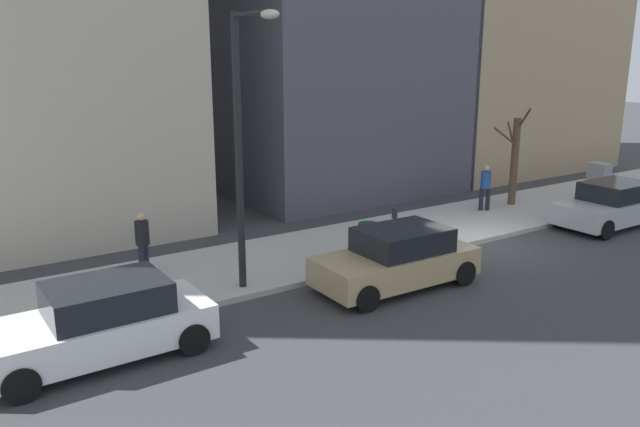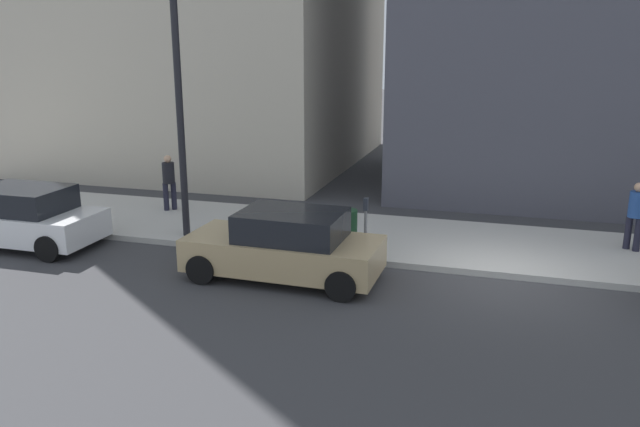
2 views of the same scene
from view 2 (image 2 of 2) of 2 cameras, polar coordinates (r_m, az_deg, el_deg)
The scene contains 9 objects.
ground_plane at distance 14.25m, azimuth 16.09°, elevation -5.75°, with size 120.00×120.00×0.00m, color #38383A.
sidewalk at distance 16.12m, azimuth 16.24°, elevation -3.05°, with size 4.00×36.00×0.15m, color #B2AFA8.
parked_car_tan at distance 13.52m, azimuth -3.16°, elevation -2.99°, with size 1.99×4.23×1.52m.
parked_car_white at distance 17.46m, azimuth -25.76°, elevation -0.33°, with size 1.94×4.21×1.52m.
parking_meter at distance 14.68m, azimuth 4.19°, elevation -0.55°, with size 0.14×0.10×1.35m.
streetlamp at distance 15.74m, azimuth -13.32°, elevation 11.38°, with size 1.97×0.32×6.50m.
trash_bin at distance 15.34m, azimuth 2.38°, elevation -1.31°, with size 0.56×0.56×0.90m, color #14381E.
pedestrian_near_meter at distance 16.65m, azimuth 26.90°, elevation 0.09°, with size 0.36×0.36×1.66m.
pedestrian_midblock at distance 19.11m, azimuth -13.66°, elevation 3.06°, with size 0.36×0.36×1.66m.
Camera 2 is at (-13.37, 0.11, 4.92)m, focal length 35.00 mm.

